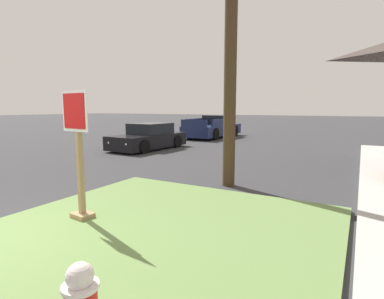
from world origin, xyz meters
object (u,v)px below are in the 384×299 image
at_px(stop_sign, 79,159).
at_px(parked_sedan_black, 149,138).
at_px(manhole_cover, 124,203).
at_px(pickup_truck_navy, 213,128).

distance_m(stop_sign, parked_sedan_black, 9.61).
distance_m(manhole_cover, parked_sedan_black, 8.55).
bearing_deg(stop_sign, parked_sedan_black, 120.38).
bearing_deg(parked_sedan_black, stop_sign, -59.62).
height_order(parked_sedan_black, pickup_truck_navy, pickup_truck_navy).
height_order(manhole_cover, pickup_truck_navy, pickup_truck_navy).
relative_size(manhole_cover, pickup_truck_navy, 0.13).
xyz_separation_m(stop_sign, parked_sedan_black, (-4.85, 8.27, -0.59)).
distance_m(parked_sedan_black, pickup_truck_navy, 6.97).
bearing_deg(stop_sign, manhole_cover, 94.17).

